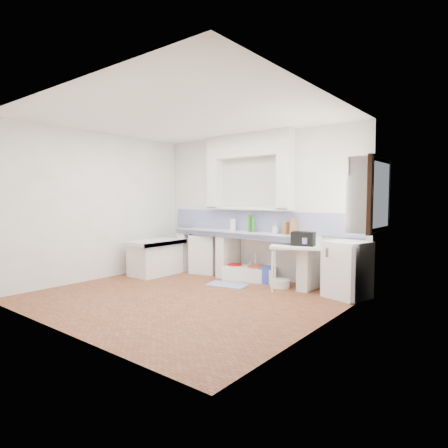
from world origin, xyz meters
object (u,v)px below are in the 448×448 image
Objects in this scene: sink at (250,274)px; fridge at (347,269)px; stove at (207,254)px; side_table at (298,268)px.

fridge is at bearing -22.44° from sink.
stove reaches higher than side_table.
stove is 3.03m from fridge.
stove is 2.25m from side_table.
stove is 0.86× the size of side_table.
sink is at bearing 145.62° from side_table.
stove is at bearing -164.99° from fridge.
fridge reaches higher than stove.
sink is 1.05× the size of side_table.
fridge is (3.02, -0.13, 0.05)m from stove.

